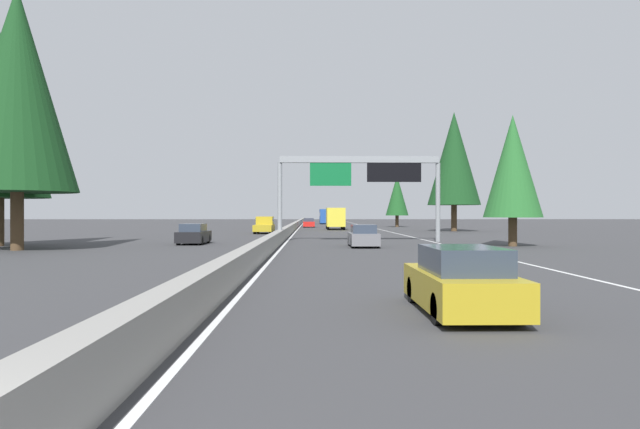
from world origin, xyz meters
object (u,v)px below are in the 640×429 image
object	(u,v)px
conifer_right_near	(513,166)
conifer_right_far	(397,195)
conifer_right_mid	(454,159)
oncoming_near	(264,225)
sedan_mid_left	(363,236)
conifer_left_foreground	(17,89)
sedan_far_center	(309,223)
oncoming_far	(194,235)
bus_far_right	(326,216)
box_truck_far_left	(335,218)
sign_gantry_overhead	(361,174)
sedan_near_center	(461,282)

from	to	relation	value
conifer_right_near	conifer_right_far	distance (m)	56.03
conifer_right_mid	oncoming_near	bearing A→B (deg)	107.41
sedan_mid_left	conifer_right_near	world-z (taller)	conifer_right_near
conifer_left_foreground	sedan_far_center	bearing A→B (deg)	-16.75
oncoming_far	conifer_right_mid	world-z (taller)	conifer_right_mid
bus_far_right	conifer_right_far	distance (m)	31.29
conifer_left_foreground	oncoming_near	bearing A→B (deg)	-22.82
bus_far_right	conifer_right_far	xyz separation A→B (m)	(-29.06, -11.07, 3.47)
box_truck_far_left	bus_far_right	distance (m)	44.54
bus_far_right	conifer_left_foreground	distance (m)	91.55
sedan_far_center	conifer_right_mid	xyz separation A→B (m)	(-20.48, -18.10, 8.34)
box_truck_far_left	oncoming_far	world-z (taller)	box_truck_far_left
oncoming_far	sign_gantry_overhead	bearing A→B (deg)	104.04
sign_gantry_overhead	sedan_far_center	bearing A→B (deg)	5.22
oncoming_near	conifer_left_foreground	distance (m)	32.91
conifer_right_near	sedan_near_center	bearing A→B (deg)	158.30
conifer_right_far	conifer_left_foreground	world-z (taller)	conifer_left_foreground
sedan_mid_left	conifer_right_far	size ratio (longest dim) A/B	0.52
sign_gantry_overhead	conifer_left_foreground	bearing A→B (deg)	115.17
oncoming_near	bus_far_right	bearing A→B (deg)	172.12
bus_far_right	conifer_right_near	world-z (taller)	conifer_right_near
bus_far_right	conifer_right_far	bearing A→B (deg)	-159.15
sign_gantry_overhead	conifer_right_mid	xyz separation A→B (m)	(26.38, -13.82, 3.73)
sedan_near_center	oncoming_far	size ratio (longest dim) A/B	1.00
oncoming_near	conifer_right_far	bearing A→B (deg)	147.67
sign_gantry_overhead	sedan_mid_left	bearing A→B (deg)	176.09
box_truck_far_left	conifer_right_mid	world-z (taller)	conifer_right_mid
bus_far_right	conifer_right_mid	world-z (taller)	conifer_right_mid
oncoming_near	conifer_right_near	size ratio (longest dim) A/B	0.64
sedan_far_center	oncoming_near	distance (m)	28.08
sedan_mid_left	box_truck_far_left	bearing A→B (deg)	0.22
sedan_far_center	sedan_mid_left	bearing A→B (deg)	-175.93
oncoming_far	box_truck_far_left	bearing A→B (deg)	162.56
sedan_near_center	oncoming_near	world-z (taller)	oncoming_near
box_truck_far_left	oncoming_near	size ratio (longest dim) A/B	1.52
conifer_right_far	oncoming_near	bearing A→B (deg)	147.67
sedan_near_center	box_truck_far_left	bearing A→B (deg)	0.05
oncoming_near	conifer_right_mid	xyz separation A→B (m)	(7.19, -22.93, 8.11)
box_truck_far_left	conifer_right_near	world-z (taller)	conifer_right_near
box_truck_far_left	bus_far_right	bearing A→B (deg)	0.30
sedan_far_center	oncoming_far	size ratio (longest dim) A/B	1.00
sedan_mid_left	oncoming_far	xyz separation A→B (m)	(3.70, 11.89, 0.00)
bus_far_right	conifer_right_near	bearing A→B (deg)	-172.99
conifer_right_far	sign_gantry_overhead	bearing A→B (deg)	168.39
oncoming_far	conifer_left_foreground	distance (m)	14.51
sedan_mid_left	conifer_right_mid	size ratio (longest dim) A/B	0.30
sedan_near_center	conifer_right_mid	bearing A→B (deg)	-13.87
sedan_mid_left	conifer_right_far	bearing A→B (deg)	-10.70
sedan_mid_left	conifer_right_mid	distance (m)	37.07
sedan_mid_left	oncoming_far	distance (m)	12.46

